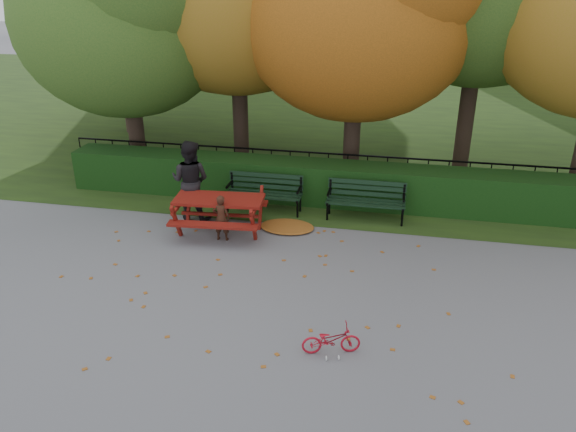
% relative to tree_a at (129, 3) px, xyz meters
% --- Properties ---
extents(ground, '(90.00, 90.00, 0.00)m').
position_rel_tree_a_xyz_m(ground, '(5.19, -5.58, -4.52)').
color(ground, slate).
rests_on(ground, ground).
extents(grass_strip, '(90.00, 90.00, 0.00)m').
position_rel_tree_a_xyz_m(grass_strip, '(5.19, 8.42, -4.52)').
color(grass_strip, '#213415').
rests_on(grass_strip, ground).
extents(hedge, '(13.00, 0.90, 1.00)m').
position_rel_tree_a_xyz_m(hedge, '(5.19, -1.08, -4.02)').
color(hedge, black).
rests_on(hedge, ground).
extents(iron_fence, '(14.00, 0.04, 1.02)m').
position_rel_tree_a_xyz_m(iron_fence, '(5.19, -0.28, -3.98)').
color(iron_fence, black).
rests_on(iron_fence, ground).
extents(tree_a, '(5.88, 5.60, 7.48)m').
position_rel_tree_a_xyz_m(tree_a, '(0.00, 0.00, 0.00)').
color(tree_a, '#2F1F1A').
rests_on(tree_a, ground).
extents(bench_left, '(1.80, 0.57, 0.88)m').
position_rel_tree_a_xyz_m(bench_left, '(3.89, -1.88, -4.00)').
color(bench_left, black).
rests_on(bench_left, ground).
extents(bench_right, '(1.80, 0.57, 0.88)m').
position_rel_tree_a_xyz_m(bench_right, '(6.29, -1.88, -4.00)').
color(bench_right, black).
rests_on(bench_right, ground).
extents(picnic_table, '(2.03, 1.69, 0.93)m').
position_rel_tree_a_xyz_m(picnic_table, '(3.21, -3.26, -3.88)').
color(picnic_table, maroon).
rests_on(picnic_table, ground).
extents(leaf_pile, '(1.45, 1.25, 0.08)m').
position_rel_tree_a_xyz_m(leaf_pile, '(4.62, -2.78, -4.48)').
color(leaf_pile, brown).
rests_on(leaf_pile, ground).
extents(leaf_scatter, '(9.00, 5.70, 0.01)m').
position_rel_tree_a_xyz_m(leaf_scatter, '(5.19, -5.28, -4.51)').
color(leaf_scatter, brown).
rests_on(leaf_scatter, ground).
extents(child, '(0.39, 0.27, 1.03)m').
position_rel_tree_a_xyz_m(child, '(3.36, -3.60, -4.01)').
color(child, '#3A1D12').
rests_on(child, ground).
extents(adult, '(0.97, 0.78, 1.88)m').
position_rel_tree_a_xyz_m(adult, '(2.36, -2.68, -3.58)').
color(adult, black).
rests_on(adult, ground).
extents(bicycle, '(0.95, 0.55, 0.47)m').
position_rel_tree_a_xyz_m(bicycle, '(6.15, -6.96, -4.28)').
color(bicycle, '#B51022').
rests_on(bicycle, ground).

